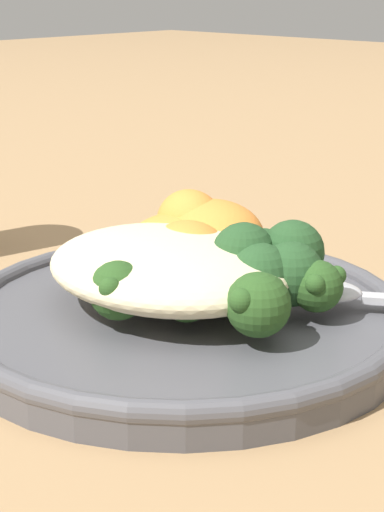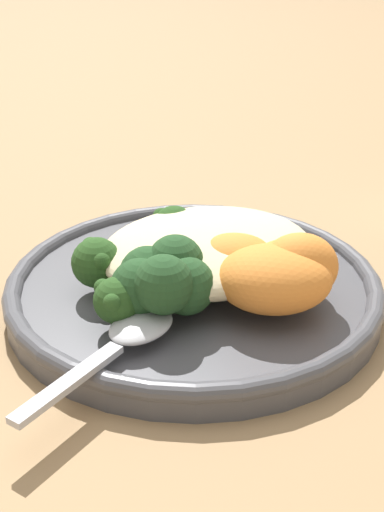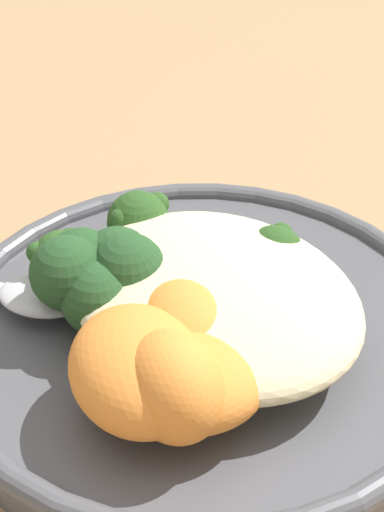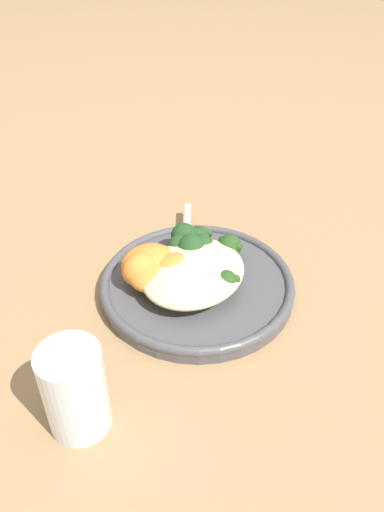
{
  "view_description": "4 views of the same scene",
  "coord_description": "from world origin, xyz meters",
  "px_view_note": "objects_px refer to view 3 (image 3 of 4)",
  "views": [
    {
      "loc": [
        0.32,
        -0.31,
        0.19
      ],
      "look_at": [
        0.02,
        0.01,
        0.04
      ],
      "focal_mm": 60.0,
      "sensor_mm": 36.0,
      "label": 1
    },
    {
      "loc": [
        0.18,
        0.38,
        0.24
      ],
      "look_at": [
        0.02,
        0.0,
        0.04
      ],
      "focal_mm": 50.0,
      "sensor_mm": 36.0,
      "label": 2
    },
    {
      "loc": [
        -0.22,
        0.2,
        0.28
      ],
      "look_at": [
        0.03,
        -0.0,
        0.05
      ],
      "focal_mm": 60.0,
      "sensor_mm": 36.0,
      "label": 3
    },
    {
      "loc": [
        -0.39,
        -0.26,
        0.43
      ],
      "look_at": [
        0.02,
        0.01,
        0.06
      ],
      "focal_mm": 35.0,
      "sensor_mm": 36.0,
      "label": 4
    }
  ],
  "objects_px": {
    "plate": "(194,335)",
    "sweet_potato_chunk_3": "(183,324)",
    "quinoa_mound": "(208,301)",
    "sweet_potato_chunk_1": "(139,369)",
    "broccoli_stalk_2": "(152,254)",
    "sweet_potato_chunk_0": "(172,386)",
    "broccoli_stalk_1": "(195,274)",
    "broccoli_stalk_0": "(253,271)",
    "broccoli_stalk_3": "(91,275)",
    "sweet_potato_chunk_2": "(179,378)",
    "spoon": "(21,292)",
    "kale_tuft": "(99,273)"
  },
  "relations": [
    {
      "from": "plate",
      "to": "sweet_potato_chunk_3",
      "type": "bearing_deg",
      "value": 128.29
    },
    {
      "from": "sweet_potato_chunk_3",
      "to": "quinoa_mound",
      "type": "bearing_deg",
      "value": -73.86
    },
    {
      "from": "quinoa_mound",
      "to": "sweet_potato_chunk_1",
      "type": "relative_size",
      "value": 2.04
    },
    {
      "from": "broccoli_stalk_2",
      "to": "sweet_potato_chunk_0",
      "type": "relative_size",
      "value": 2.33
    },
    {
      "from": "broccoli_stalk_1",
      "to": "sweet_potato_chunk_0",
      "type": "distance_m",
      "value": 0.09
    },
    {
      "from": "broccoli_stalk_2",
      "to": "sweet_potato_chunk_3",
      "type": "xyz_separation_m",
      "value": [
        -0.05,
        0.03,
        0.0
      ]
    },
    {
      "from": "plate",
      "to": "broccoli_stalk_0",
      "type": "xyz_separation_m",
      "value": [
        -0.0,
        -0.03,
        0.02
      ]
    },
    {
      "from": "plate",
      "to": "broccoli_stalk_3",
      "type": "distance_m",
      "value": 0.06
    },
    {
      "from": "broccoli_stalk_2",
      "to": "quinoa_mound",
      "type": "bearing_deg",
      "value": -165.6
    },
    {
      "from": "quinoa_mound",
      "to": "sweet_potato_chunk_2",
      "type": "xyz_separation_m",
      "value": [
        -0.03,
        0.04,
        -0.0
      ]
    },
    {
      "from": "broccoli_stalk_2",
      "to": "broccoli_stalk_3",
      "type": "xyz_separation_m",
      "value": [
        0.01,
        0.03,
        -0.0
      ]
    },
    {
      "from": "spoon",
      "to": "broccoli_stalk_2",
      "type": "bearing_deg",
      "value": -146.05
    },
    {
      "from": "plate",
      "to": "sweet_potato_chunk_1",
      "type": "height_order",
      "value": "sweet_potato_chunk_1"
    },
    {
      "from": "kale_tuft",
      "to": "plate",
      "type": "bearing_deg",
      "value": -139.98
    },
    {
      "from": "sweet_potato_chunk_0",
      "to": "sweet_potato_chunk_3",
      "type": "distance_m",
      "value": 0.04
    },
    {
      "from": "broccoli_stalk_3",
      "to": "spoon",
      "type": "relative_size",
      "value": 0.87
    },
    {
      "from": "plate",
      "to": "broccoli_stalk_2",
      "type": "height_order",
      "value": "broccoli_stalk_2"
    },
    {
      "from": "sweet_potato_chunk_0",
      "to": "broccoli_stalk_2",
      "type": "bearing_deg",
      "value": -33.31
    },
    {
      "from": "broccoli_stalk_1",
      "to": "sweet_potato_chunk_0",
      "type": "relative_size",
      "value": 1.43
    },
    {
      "from": "sweet_potato_chunk_0",
      "to": "sweet_potato_chunk_3",
      "type": "relative_size",
      "value": 0.89
    },
    {
      "from": "plate",
      "to": "broccoli_stalk_3",
      "type": "relative_size",
      "value": 2.56
    },
    {
      "from": "spoon",
      "to": "sweet_potato_chunk_0",
      "type": "bearing_deg",
      "value": 149.0
    },
    {
      "from": "quinoa_mound",
      "to": "broccoli_stalk_1",
      "type": "xyz_separation_m",
      "value": [
        0.02,
        -0.01,
        -0.0
      ]
    },
    {
      "from": "broccoli_stalk_1",
      "to": "sweet_potato_chunk_1",
      "type": "relative_size",
      "value": 1.0
    },
    {
      "from": "sweet_potato_chunk_0",
      "to": "kale_tuft",
      "type": "bearing_deg",
      "value": -14.78
    },
    {
      "from": "sweet_potato_chunk_0",
      "to": "kale_tuft",
      "type": "relative_size",
      "value": 0.78
    },
    {
      "from": "plate",
      "to": "sweet_potato_chunk_3",
      "type": "relative_size",
      "value": 4.52
    },
    {
      "from": "sweet_potato_chunk_0",
      "to": "sweet_potato_chunk_2",
      "type": "distance_m",
      "value": 0.01
    },
    {
      "from": "broccoli_stalk_3",
      "to": "sweet_potato_chunk_2",
      "type": "xyz_separation_m",
      "value": [
        -0.08,
        0.02,
        0.0
      ]
    },
    {
      "from": "broccoli_stalk_2",
      "to": "sweet_potato_chunk_1",
      "type": "bearing_deg",
      "value": 160.18
    },
    {
      "from": "broccoli_stalk_2",
      "to": "broccoli_stalk_3",
      "type": "relative_size",
      "value": 1.18
    },
    {
      "from": "quinoa_mound",
      "to": "broccoli_stalk_0",
      "type": "xyz_separation_m",
      "value": [
        0.01,
        -0.03,
        -0.0
      ]
    },
    {
      "from": "plate",
      "to": "broccoli_stalk_1",
      "type": "xyz_separation_m",
      "value": [
        0.01,
        -0.01,
        0.02
      ]
    },
    {
      "from": "sweet_potato_chunk_0",
      "to": "plate",
      "type": "bearing_deg",
      "value": -47.33
    },
    {
      "from": "broccoli_stalk_0",
      "to": "spoon",
      "type": "bearing_deg",
      "value": 142.12
    },
    {
      "from": "quinoa_mound",
      "to": "spoon",
      "type": "distance_m",
      "value": 0.09
    },
    {
      "from": "broccoli_stalk_0",
      "to": "quinoa_mound",
      "type": "bearing_deg",
      "value": -169.83
    },
    {
      "from": "sweet_potato_chunk_2",
      "to": "spoon",
      "type": "xyz_separation_m",
      "value": [
        0.1,
        0.01,
        -0.01
      ]
    },
    {
      "from": "broccoli_stalk_2",
      "to": "sweet_potato_chunk_0",
      "type": "distance_m",
      "value": 0.1
    },
    {
      "from": "broccoli_stalk_0",
      "to": "spoon",
      "type": "xyz_separation_m",
      "value": [
        0.07,
        0.09,
        -0.01
      ]
    },
    {
      "from": "sweet_potato_chunk_2",
      "to": "broccoli_stalk_0",
      "type": "bearing_deg",
      "value": -64.57
    },
    {
      "from": "quinoa_mound",
      "to": "sweet_potato_chunk_1",
      "type": "xyz_separation_m",
      "value": [
        -0.02,
        0.05,
        0.0
      ]
    },
    {
      "from": "sweet_potato_chunk_1",
      "to": "plate",
      "type": "bearing_deg",
      "value": -62.2
    },
    {
      "from": "sweet_potato_chunk_0",
      "to": "sweet_potato_chunk_3",
      "type": "xyz_separation_m",
      "value": [
        0.03,
        -0.03,
        -0.0
      ]
    },
    {
      "from": "broccoli_stalk_1",
      "to": "kale_tuft",
      "type": "relative_size",
      "value": 1.12
    },
    {
      "from": "broccoli_stalk_1",
      "to": "sweet_potato_chunk_3",
      "type": "height_order",
      "value": "sweet_potato_chunk_3"
    },
    {
      "from": "broccoli_stalk_0",
      "to": "sweet_potato_chunk_3",
      "type": "distance_m",
      "value": 0.05
    },
    {
      "from": "broccoli_stalk_3",
      "to": "spoon",
      "type": "distance_m",
      "value": 0.03
    },
    {
      "from": "broccoli_stalk_2",
      "to": "broccoli_stalk_3",
      "type": "bearing_deg",
      "value": 98.81
    },
    {
      "from": "broccoli_stalk_2",
      "to": "broccoli_stalk_0",
      "type": "bearing_deg",
      "value": -124.92
    }
  ]
}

